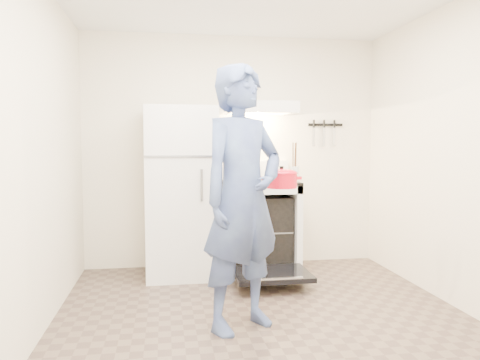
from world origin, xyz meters
The scene contains 15 objects.
floor centered at (0.00, 0.00, 0.00)m, with size 3.60×3.60×0.00m, color brown.
back_wall centered at (0.00, 1.80, 1.25)m, with size 3.20×0.02×2.50m, color beige.
refrigerator centered at (-0.58, 1.45, 0.85)m, with size 0.70×0.70×1.70m, color white.
stove_body centered at (0.23, 1.48, 0.46)m, with size 0.76×0.65×0.92m, color white.
cooktop centered at (0.23, 1.48, 0.94)m, with size 0.76×0.65×0.03m, color black.
backsplash centered at (0.23, 1.76, 1.05)m, with size 0.76×0.07×0.20m, color white.
oven_door centered at (0.23, 0.88, 0.12)m, with size 0.70×0.54×0.04m, color black.
oven_rack centered at (0.23, 1.48, 0.44)m, with size 0.60×0.52×0.01m, color slate.
range_hood centered at (0.23, 1.55, 1.71)m, with size 0.76×0.50×0.12m, color white.
knife_strip centered at (1.05, 1.79, 1.55)m, with size 0.40×0.02×0.03m, color black.
pizza_stone centered at (0.21, 1.48, 0.45)m, with size 0.36×0.36×0.02m, color #916F54.
tea_kettle centered at (0.02, 1.60, 1.09)m, with size 0.23×0.19×0.28m, color #BABABF, non-canonical shape.
utensil_jar centered at (0.55, 1.27, 1.05)m, with size 0.09×0.09×0.13m, color silver.
person centered at (-0.19, -0.01, 0.95)m, with size 0.69×0.46×1.90m, color navy.
dutch_oven centered at (0.19, 0.36, 1.04)m, with size 0.32×0.25×0.22m, color red, non-canonical shape.
Camera 1 is at (-0.74, -3.29, 1.34)m, focal length 35.00 mm.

